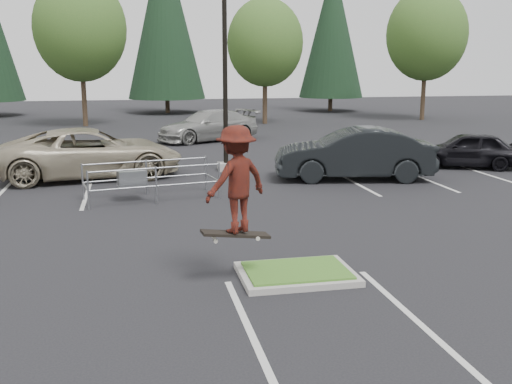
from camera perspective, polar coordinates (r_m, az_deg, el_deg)
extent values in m
plane|color=black|center=(11.74, 3.88, -8.08)|extent=(120.00, 120.00, 0.00)
cube|color=gray|center=(11.72, 3.88, -7.80)|extent=(2.20, 1.60, 0.12)
cube|color=#316B21|center=(11.70, 3.89, -7.46)|extent=(1.95, 1.35, 0.05)
cube|color=beige|center=(20.07, -15.75, 0.03)|extent=(0.12, 5.20, 0.01)
cube|color=beige|center=(21.38, 9.06, 1.06)|extent=(0.12, 5.20, 0.01)
cube|color=beige|center=(22.47, 15.52, 1.30)|extent=(0.12, 5.20, 0.01)
cube|color=beige|center=(23.82, 21.31, 1.51)|extent=(0.12, 5.20, 0.01)
cube|color=beige|center=(8.77, 0.50, -15.35)|extent=(0.12, 6.00, 0.01)
cube|color=beige|center=(9.65, 16.81, -13.22)|extent=(0.12, 6.00, 0.01)
cube|color=gray|center=(23.20, -2.87, 2.44)|extent=(0.60, 0.60, 0.30)
cylinder|color=black|center=(22.89, -3.00, 14.49)|extent=(0.18, 0.18, 10.00)
cylinder|color=#38281C|center=(41.28, -16.04, 8.47)|extent=(0.32, 0.32, 3.50)
ellipsoid|color=#2F5A21|center=(41.27, -16.42, 14.72)|extent=(5.89, 5.89, 6.77)
sphere|color=#2F5A21|center=(40.90, -15.53, 13.76)|extent=(3.68, 3.68, 3.68)
sphere|color=#2F5A21|center=(41.68, -17.04, 13.89)|extent=(4.05, 4.05, 4.05)
cylinder|color=#38281C|center=(41.47, 0.85, 8.63)|extent=(0.32, 0.32, 3.04)
ellipsoid|color=#2F5A21|center=(41.42, 0.87, 14.05)|extent=(5.12, 5.12, 5.89)
sphere|color=#2F5A21|center=(41.24, 1.79, 13.17)|extent=(3.20, 3.20, 3.20)
sphere|color=#2F5A21|center=(41.69, 0.05, 13.38)|extent=(3.52, 3.52, 3.52)
cylinder|color=#38281C|center=(46.04, 15.63, 8.78)|extent=(0.32, 0.32, 3.42)
ellipsoid|color=#2F5A21|center=(46.03, 15.95, 14.26)|extent=(5.76, 5.76, 6.62)
sphere|color=#2F5A21|center=(46.01, 16.75, 13.31)|extent=(3.60, 3.60, 3.60)
sphere|color=#2F5A21|center=(46.14, 15.11, 13.62)|extent=(3.96, 3.96, 3.96)
cylinder|color=#38281C|center=(51.31, -8.42, 8.14)|extent=(0.36, 0.36, 1.20)
cone|color=black|center=(51.33, -8.68, 16.24)|extent=(6.38, 6.38, 13.30)
cylinder|color=#38281C|center=(53.02, 7.09, 8.31)|extent=(0.36, 0.36, 1.20)
cone|color=black|center=(52.98, 7.27, 15.06)|extent=(5.50, 5.50, 11.30)
cylinder|color=gray|center=(17.48, -15.70, 0.15)|extent=(0.06, 0.06, 1.12)
cylinder|color=gray|center=(18.81, -16.18, 0.95)|extent=(0.06, 0.06, 1.12)
cylinder|color=gray|center=(17.79, -9.48, 0.64)|extent=(0.06, 0.06, 1.12)
cylinder|color=gray|center=(19.10, -10.38, 1.39)|extent=(0.06, 0.06, 1.12)
cylinder|color=gray|center=(18.30, -3.53, 1.10)|extent=(0.06, 0.06, 1.12)
cylinder|color=gray|center=(19.57, -4.80, 1.81)|extent=(0.06, 0.06, 1.12)
cylinder|color=gray|center=(17.79, -9.47, 0.57)|extent=(3.83, 0.75, 0.05)
cylinder|color=gray|center=(17.70, -9.53, 2.26)|extent=(3.83, 0.75, 0.05)
cylinder|color=gray|center=(19.10, -10.38, 1.32)|extent=(3.83, 0.75, 0.05)
cylinder|color=gray|center=(19.01, -10.44, 2.90)|extent=(3.83, 0.75, 0.05)
cube|color=gray|center=(18.31, -11.74, 1.33)|extent=(0.90, 0.65, 0.47)
cube|color=black|center=(11.15, -1.95, -4.02)|extent=(1.31, 0.48, 0.21)
cylinder|color=beige|center=(10.99, -3.86, -4.68)|extent=(0.08, 0.05, 0.08)
cylinder|color=beige|center=(11.24, -4.05, -4.30)|extent=(0.08, 0.05, 0.08)
cylinder|color=beige|center=(11.11, 0.17, -4.45)|extent=(0.08, 0.05, 0.08)
cylinder|color=beige|center=(11.36, -0.10, -4.08)|extent=(0.08, 0.05, 0.08)
imported|color=maroon|center=(10.90, -1.99, 1.22)|extent=(1.47, 1.23, 1.97)
imported|color=gray|center=(22.38, -15.47, 3.59)|extent=(6.79, 3.77, 1.80)
imported|color=black|center=(21.56, 9.30, 3.60)|extent=(5.81, 2.92, 1.83)
imported|color=black|center=(25.20, 19.52, 3.82)|extent=(4.52, 3.18, 1.43)
imported|color=#989894|center=(32.21, -4.42, 6.33)|extent=(6.05, 4.39, 1.63)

